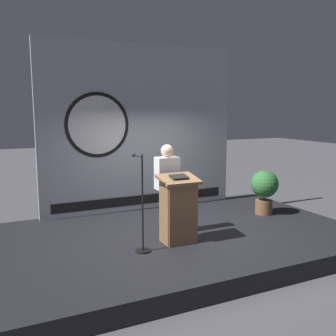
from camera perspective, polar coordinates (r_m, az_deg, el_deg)
name	(u,v)px	position (r m, az deg, el deg)	size (l,w,h in m)	color
ground_plane	(180,248)	(7.08, 1.74, -11.92)	(40.00, 40.00, 0.00)	#4C4C51
stage_platform	(180,240)	(7.03, 1.75, -10.78)	(6.40, 4.00, 0.30)	black
banner_display	(140,129)	(8.31, -4.25, 5.79)	(4.40, 0.12, 3.57)	#B2B7C1
podium	(178,209)	(6.34, 1.56, -6.22)	(0.64, 0.50, 1.15)	olive
speaker_person	(167,189)	(6.71, -0.15, -3.15)	(0.40, 0.26, 1.60)	black
microphone_stand	(142,217)	(5.98, -3.99, -7.37)	(0.24, 0.52, 1.54)	black
potted_plant	(264,188)	(8.27, 14.26, -2.90)	(0.58, 0.58, 0.94)	brown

